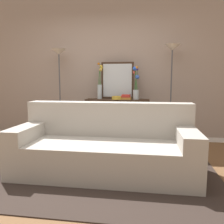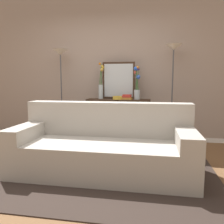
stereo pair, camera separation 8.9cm
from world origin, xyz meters
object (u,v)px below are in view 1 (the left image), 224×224
object	(u,v)px
vase_tall_flowers	(100,86)
book_row_under_console	(102,139)
fruit_bowl	(117,98)
book_stack	(126,97)
couch	(105,148)
wall_mirror	(117,80)
vase_short_flowers	(136,86)
console_table	(117,114)
floor_lamp_right	(172,67)
floor_lamp_left	(59,69)

from	to	relation	value
vase_tall_flowers	book_row_under_console	xyz separation A→B (m)	(0.05, -0.03, -1.02)
fruit_bowl	book_stack	size ratio (longest dim) A/B	0.93
couch	wall_mirror	distance (m)	1.77
couch	vase_short_flowers	distance (m)	1.63
console_table	book_stack	bearing A→B (deg)	-22.97
fruit_bowl	floor_lamp_right	bearing A→B (deg)	7.57
couch	console_table	size ratio (longest dim) A/B	1.91
floor_lamp_right	fruit_bowl	world-z (taller)	floor_lamp_right
fruit_bowl	book_row_under_console	xyz separation A→B (m)	(-0.29, 0.09, -0.81)
floor_lamp_left	floor_lamp_right	world-z (taller)	floor_lamp_right
vase_tall_flowers	book_stack	bearing A→B (deg)	-10.74
console_table	floor_lamp_left	distance (m)	1.41
book_row_under_console	couch	bearing A→B (deg)	-77.54
floor_lamp_left	fruit_bowl	distance (m)	1.26
vase_short_flowers	floor_lamp_right	bearing A→B (deg)	5.27
console_table	vase_short_flowers	size ratio (longest dim) A/B	1.95
console_table	wall_mirror	bearing A→B (deg)	98.30
console_table	book_row_under_console	world-z (taller)	console_table
floor_lamp_right	vase_tall_flowers	distance (m)	1.35
vase_short_flowers	fruit_bowl	xyz separation A→B (m)	(-0.34, -0.07, -0.22)
couch	fruit_bowl	size ratio (longest dim) A/B	12.14
fruit_bowl	book_row_under_console	distance (m)	0.87
couch	vase_tall_flowers	size ratio (longest dim) A/B	3.31
console_table	vase_tall_flowers	size ratio (longest dim) A/B	1.74
vase_short_flowers	book_stack	size ratio (longest dim) A/B	3.04
floor_lamp_left	fruit_bowl	size ratio (longest dim) A/B	9.59
vase_short_flowers	book_row_under_console	size ratio (longest dim) A/B	1.61
wall_mirror	fruit_bowl	bearing A→B (deg)	-85.00
wall_mirror	vase_tall_flowers	world-z (taller)	wall_mirror
floor_lamp_right	book_row_under_console	bearing A→B (deg)	-178.25
couch	book_row_under_console	bearing A→B (deg)	102.46
console_table	floor_lamp_right	xyz separation A→B (m)	(0.97, 0.04, 0.86)
couch	floor_lamp_left	world-z (taller)	floor_lamp_left
console_table	fruit_bowl	world-z (taller)	fruit_bowl
couch	wall_mirror	size ratio (longest dim) A/B	3.25
vase_tall_flowers	book_row_under_console	world-z (taller)	vase_tall_flowers
console_table	book_row_under_console	xyz separation A→B (m)	(-0.29, 0.00, -0.51)
couch	console_table	world-z (taller)	couch
console_table	fruit_bowl	bearing A→B (deg)	-89.73
floor_lamp_right	wall_mirror	distance (m)	1.02
vase_tall_flowers	couch	bearing A→B (deg)	-76.02
floor_lamp_left	wall_mirror	size ratio (longest dim) A/B	2.57
wall_mirror	book_row_under_console	xyz separation A→B (m)	(-0.27, -0.13, -1.12)
couch	floor_lamp_left	xyz separation A→B (m)	(-1.15, 1.46, 1.08)
vase_short_flowers	fruit_bowl	world-z (taller)	vase_short_flowers
couch	floor_lamp_right	xyz separation A→B (m)	(0.95, 1.46, 1.11)
console_table	book_stack	xyz separation A→B (m)	(0.17, -0.07, 0.32)
vase_tall_flowers	fruit_bowl	distance (m)	0.42
wall_mirror	book_row_under_console	bearing A→B (deg)	-154.78
floor_lamp_right	book_row_under_console	world-z (taller)	floor_lamp_right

